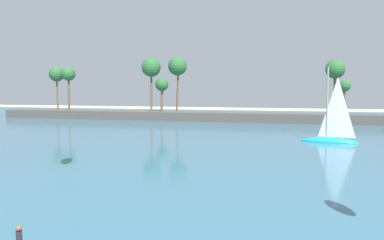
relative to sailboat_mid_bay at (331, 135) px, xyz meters
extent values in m
cube|color=#386B84|center=(-10.39, 15.12, -0.90)|extent=(220.00, 104.07, 0.06)
cube|color=#514C47|center=(-10.39, 27.16, -0.03)|extent=(110.73, 6.00, 1.80)
cylinder|color=brown|center=(2.98, 28.40, 5.00)|extent=(0.54, 0.94, 8.27)
sphere|color=#2D6633|center=(2.98, 28.40, 9.13)|extent=(3.57, 3.57, 3.57)
cylinder|color=brown|center=(-30.29, 26.66, 3.61)|extent=(0.60, 0.69, 5.50)
sphere|color=#2D6633|center=(-30.29, 26.66, 6.35)|extent=(2.69, 2.69, 2.69)
cylinder|color=brown|center=(-32.66, 26.97, 5.36)|extent=(0.48, 0.69, 9.00)
sphere|color=#2D6633|center=(-32.66, 26.97, 9.86)|extent=(3.92, 3.92, 3.92)
cylinder|color=brown|center=(-27.53, 28.59, 5.50)|extent=(0.84, 0.64, 9.27)
sphere|color=#2D6633|center=(-27.53, 28.59, 10.12)|extent=(3.87, 3.87, 3.87)
cylinder|color=brown|center=(-54.94, 27.53, 4.79)|extent=(0.71, 0.70, 7.85)
sphere|color=#2D6633|center=(-54.94, 27.53, 8.70)|extent=(3.34, 3.34, 3.34)
cylinder|color=brown|center=(-51.62, 26.89, 4.76)|extent=(0.54, 0.49, 7.79)
sphere|color=#2D6633|center=(-51.62, 26.89, 8.65)|extent=(2.94, 2.94, 2.94)
cylinder|color=brown|center=(4.49, 26.54, 3.45)|extent=(0.76, 0.73, 5.21)
sphere|color=#2D6633|center=(4.49, 26.54, 6.04)|extent=(2.13, 2.13, 2.13)
cube|color=#23232D|center=(-13.64, -37.56, 0.22)|extent=(0.38, 0.39, 0.58)
sphere|color=brown|center=(-13.64, -37.56, 0.63)|extent=(0.21, 0.21, 0.21)
cylinder|color=#23232D|center=(-13.79, -37.39, 0.18)|extent=(0.09, 0.09, 0.50)
ellipsoid|color=teal|center=(-0.14, 0.03, -0.87)|extent=(6.92, 3.19, 1.33)
cylinder|color=gray|center=(-0.47, 0.09, 3.96)|extent=(0.20, 0.20, 8.33)
pyramid|color=white|center=(0.64, -0.12, 3.34)|extent=(2.98, 0.75, 7.08)
camera|label=1|loc=(-4.32, -49.12, 5.55)|focal=36.81mm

